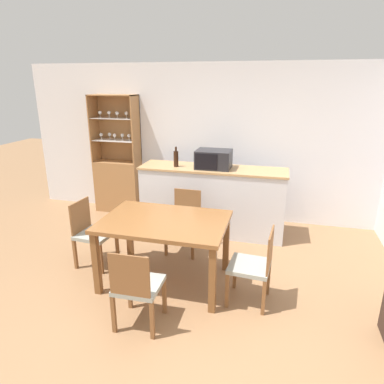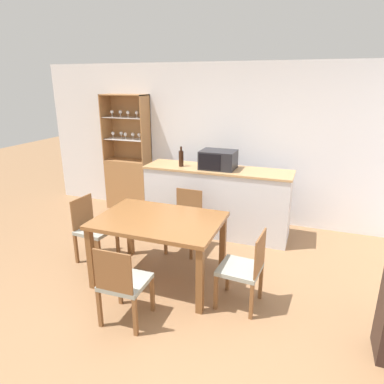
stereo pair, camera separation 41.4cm
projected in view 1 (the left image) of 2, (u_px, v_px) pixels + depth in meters
name	position (u px, v px, depth m)	size (l,w,h in m)	color
ground_plane	(171.00, 303.00, 3.66)	(18.00, 18.00, 0.00)	#936B47
wall_back	(218.00, 143.00, 5.68)	(6.80, 0.06, 2.55)	silver
kitchen_counter	(212.00, 200.00, 5.25)	(2.20, 0.59, 1.03)	silver
display_cabinet	(118.00, 178.00, 6.13)	(0.80, 0.36, 2.05)	#A37042
dining_table	(165.00, 228.00, 3.87)	(1.41, 0.98, 0.78)	brown
dining_chair_head_far	(184.00, 221.00, 4.69)	(0.43, 0.43, 0.84)	#999E93
dining_chair_side_left_far	(92.00, 233.00, 4.33)	(0.45, 0.45, 0.84)	#999E93
dining_chair_side_right_near	(254.00, 266.00, 3.56)	(0.45, 0.45, 0.84)	#999E93
dining_chair_head_near	(137.00, 286.00, 3.20)	(0.42, 0.42, 0.84)	#999E93
microwave	(214.00, 159.00, 5.04)	(0.51, 0.39, 0.27)	#232328
wine_bottle	(176.00, 158.00, 5.12)	(0.07, 0.07, 0.30)	black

